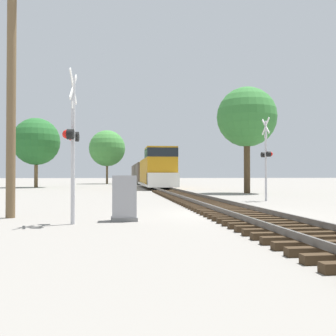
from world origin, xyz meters
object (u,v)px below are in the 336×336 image
utility_pole (11,93)px  crossing_signal_near (72,139)px  relay_cabinet (124,198)px  crossing_signal_far (266,155)px  tree_mid_background (36,142)px  freight_train (147,173)px  tree_far_right (247,117)px  tree_deep_background (107,148)px

utility_pole → crossing_signal_near: bearing=-42.1°
utility_pole → relay_cabinet: bearing=-19.8°
crossing_signal_near → crossing_signal_far: crossing_signal_far is taller
crossing_signal_far → crossing_signal_near: bearing=130.1°
relay_cabinet → tree_mid_background: bearing=105.4°
freight_train → relay_cabinet: size_ratio=32.12×
freight_train → utility_pole: size_ratio=5.59×
tree_far_right → tree_deep_background: (-12.08, 37.24, -0.04)m
relay_cabinet → utility_pole: 5.34m
crossing_signal_near → tree_deep_background: size_ratio=0.49×
crossing_signal_far → tree_mid_background: tree_mid_background is taller
freight_train → crossing_signal_far: 36.87m
freight_train → crossing_signal_near: size_ratio=10.18×
relay_cabinet → tree_far_right: tree_far_right is taller
crossing_signal_near → freight_train: bearing=178.8°
relay_cabinet → tree_mid_background: 37.51m
freight_train → tree_far_right: 28.28m
crossing_signal_far → tree_deep_background: bearing=8.2°
freight_train → relay_cabinet: (-4.02, -45.20, -1.09)m
crossing_signal_far → utility_pole: utility_pole is taller
relay_cabinet → tree_far_right: size_ratio=0.17×
utility_pole → tree_far_right: tree_far_right is taller
freight_train → crossing_signal_far: (3.98, -36.65, 0.75)m
utility_pole → tree_mid_background: 35.06m
crossing_signal_near → relay_cabinet: size_ratio=3.15×
crossing_signal_far → relay_cabinet: crossing_signal_far is taller
freight_train → crossing_signal_near: 46.21m
crossing_signal_near → tree_deep_background: bearing=-173.8°
utility_pole → tree_far_right: 21.65m
crossing_signal_far → tree_deep_background: tree_deep_background is taller
crossing_signal_far → tree_far_right: tree_far_right is taller
tree_deep_background → crossing_signal_near: bearing=-89.5°
relay_cabinet → tree_mid_background: tree_mid_background is taller
tree_far_right → tree_mid_background: 26.84m
crossing_signal_far → tree_far_right: 10.21m
tree_deep_background → tree_far_right: bearing=-72.0°
crossing_signal_near → tree_far_right: size_ratio=0.53×
tree_far_right → tree_mid_background: tree_far_right is taller
tree_far_right → tree_mid_background: size_ratio=1.03×
relay_cabinet → crossing_signal_near: bearing=-156.4°
freight_train → tree_far_right: bearing=-77.5°
relay_cabinet → tree_far_right: (10.06, 17.90, 5.38)m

